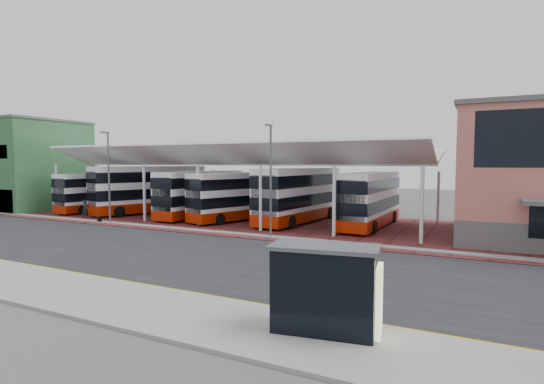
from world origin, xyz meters
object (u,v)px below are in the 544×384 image
(bus_1, at_px, (149,190))
(bus_4, at_px, (299,195))
(pedestrian, at_px, (86,210))
(bus_2, at_px, (201,194))
(bus_3, at_px, (241,196))
(bus_5, at_px, (370,200))
(bus_shelter, at_px, (332,281))
(bus_0, at_px, (102,192))

(bus_1, relative_size, bus_4, 1.02)
(bus_1, relative_size, pedestrian, 6.64)
(bus_2, relative_size, bus_3, 1.01)
(bus_2, xyz_separation_m, bus_5, (16.46, 1.09, 0.02))
(bus_2, xyz_separation_m, pedestrian, (-8.44, -6.54, -1.31))
(bus_3, bearing_deg, pedestrian, -135.63)
(bus_5, bearing_deg, bus_shelter, -77.74)
(bus_1, relative_size, bus_5, 1.10)
(bus_3, bearing_deg, bus_1, -162.88)
(bus_1, bearing_deg, bus_5, 24.41)
(bus_1, relative_size, bus_shelter, 3.40)
(bus_3, height_order, pedestrian, bus_3)
(pedestrian, height_order, bus_shelter, bus_shelter)
(bus_5, bearing_deg, bus_4, -176.80)
(bus_2, bearing_deg, bus_shelter, -43.28)
(bus_0, height_order, bus_4, bus_4)
(bus_0, relative_size, bus_2, 0.93)
(bus_4, xyz_separation_m, bus_shelter, (10.75, -22.84, -0.63))
(bus_0, distance_m, bus_1, 6.21)
(bus_1, distance_m, bus_2, 6.72)
(bus_1, bearing_deg, bus_0, -150.34)
(bus_2, xyz_separation_m, bus_4, (10.15, 0.89, 0.17))
(bus_2, xyz_separation_m, bus_shelter, (20.89, -21.95, -0.45))
(bus_4, relative_size, bus_5, 1.08)
(bus_2, xyz_separation_m, bus_3, (4.69, -0.18, -0.04))
(bus_2, bearing_deg, bus_1, -177.69)
(bus_1, xyz_separation_m, bus_2, (6.72, -0.10, -0.23))
(bus_2, relative_size, pedestrian, 6.00)
(bus_0, distance_m, bus_2, 12.88)
(bus_2, bearing_deg, pedestrian, -139.09)
(bus_3, distance_m, bus_5, 11.84)
(bus_5, distance_m, bus_shelter, 23.47)
(bus_shelter, bearing_deg, bus_5, 91.86)
(bus_5, bearing_deg, bus_2, -174.85)
(bus_3, distance_m, bus_4, 5.57)
(bus_3, bearing_deg, bus_shelter, -34.80)
(bus_1, relative_size, bus_2, 1.11)
(bus_1, distance_m, pedestrian, 7.03)
(bus_0, height_order, bus_shelter, bus_0)
(bus_1, bearing_deg, bus_3, 20.55)
(bus_2, bearing_deg, bus_0, -173.60)
(bus_2, height_order, bus_4, bus_4)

